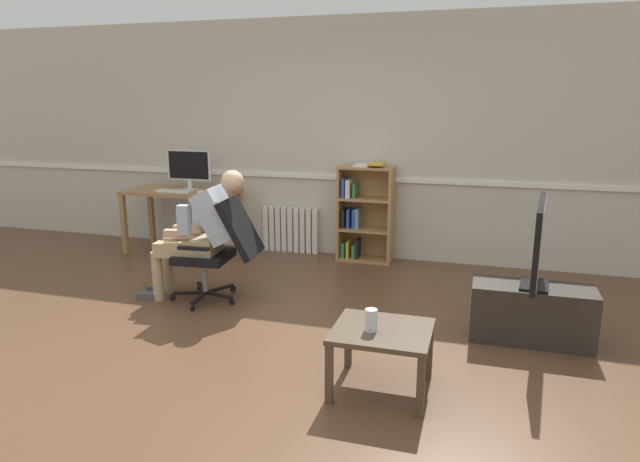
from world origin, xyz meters
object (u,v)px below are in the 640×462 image
at_px(drinking_glass, 371,320).
at_px(computer_mouse, 201,192).
at_px(keyboard, 174,191).
at_px(office_chair, 220,246).
at_px(tv_screen, 538,242).
at_px(coffee_table, 382,338).
at_px(person_seated, 201,231).
at_px(tv_stand, 531,313).
at_px(radiator, 291,229).
at_px(bookshelf, 362,214).
at_px(computer_desk, 182,199).
at_px(imac_monitor, 189,167).

bearing_deg(drinking_glass, computer_mouse, 135.11).
height_order(keyboard, computer_mouse, computer_mouse).
height_order(office_chair, tv_screen, tv_screen).
relative_size(computer_mouse, coffee_table, 0.16).
xyz_separation_m(person_seated, drinking_glass, (1.81, -1.20, -0.16)).
relative_size(keyboard, tv_stand, 0.47).
relative_size(radiator, person_seated, 0.57).
distance_m(computer_mouse, bookshelf, 1.86).
xyz_separation_m(person_seated, tv_stand, (2.83, -0.09, -0.43)).
distance_m(bookshelf, person_seated, 2.03).
height_order(coffee_table, drinking_glass, drinking_glass).
bearing_deg(tv_screen, drinking_glass, 143.67).
height_order(computer_desk, coffee_table, computer_desk).
xyz_separation_m(computer_desk, computer_mouse, (0.33, -0.12, 0.12)).
bearing_deg(bookshelf, office_chair, -119.27).
bearing_deg(coffee_table, tv_screen, 48.07).
bearing_deg(person_seated, office_chair, 90.00).
height_order(keyboard, tv_stand, keyboard).
bearing_deg(tv_screen, person_seated, 94.38).
distance_m(keyboard, bookshelf, 2.20).
distance_m(radiator, person_seated, 1.84).
bearing_deg(tv_screen, coffee_table, 144.23).
height_order(imac_monitor, tv_stand, imac_monitor).
xyz_separation_m(bookshelf, tv_screen, (1.71, -1.78, 0.24)).
height_order(computer_mouse, tv_screen, tv_screen).
height_order(computer_desk, bookshelf, bookshelf).
bearing_deg(coffee_table, bookshelf, 104.86).
distance_m(keyboard, drinking_glass, 3.77).
xyz_separation_m(computer_mouse, bookshelf, (1.80, 0.41, -0.24)).
distance_m(computer_mouse, tv_stand, 3.80).
bearing_deg(keyboard, drinking_glass, -40.91).
relative_size(computer_desk, tv_screen, 1.38).
height_order(computer_mouse, person_seated, person_seated).
relative_size(bookshelf, coffee_table, 1.86).
height_order(computer_desk, tv_stand, computer_desk).
xyz_separation_m(computer_desk, radiator, (1.23, 0.39, -0.38)).
bearing_deg(computer_mouse, office_chair, -55.73).
xyz_separation_m(office_chair, drinking_glass, (1.63, -1.22, -0.04)).
bearing_deg(drinking_glass, bookshelf, 103.48).
height_order(office_chair, drinking_glass, office_chair).
xyz_separation_m(radiator, office_chair, (-0.04, -1.77, 0.25)).
bearing_deg(computer_mouse, tv_screen, -21.27).
distance_m(computer_mouse, office_chair, 1.55).
bearing_deg(radiator, tv_stand, -35.69).
distance_m(computer_desk, imac_monitor, 0.39).
height_order(tv_screen, drinking_glass, tv_screen).
distance_m(bookshelf, tv_screen, 2.48).
height_order(computer_desk, imac_monitor, imac_monitor).
relative_size(office_chair, tv_screen, 1.00).
height_order(person_seated, coffee_table, person_seated).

